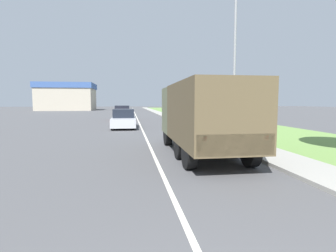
{
  "coord_description": "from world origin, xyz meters",
  "views": [
    {
      "loc": [
        -0.92,
        -0.4,
        2.1
      ],
      "look_at": [
        0.77,
        11.17,
        1.03
      ],
      "focal_mm": 28.0,
      "sensor_mm": 36.0,
      "label": 1
    }
  ],
  "objects_px": {
    "car_second_ahead": "(122,114)",
    "lamp_post": "(232,50)",
    "car_nearest_ahead": "(124,119)",
    "military_truck": "(202,114)"
  },
  "relations": [
    {
      "from": "military_truck",
      "to": "car_nearest_ahead",
      "type": "bearing_deg",
      "value": 106.08
    },
    {
      "from": "car_nearest_ahead",
      "to": "lamp_post",
      "type": "height_order",
      "value": "lamp_post"
    },
    {
      "from": "military_truck",
      "to": "lamp_post",
      "type": "bearing_deg",
      "value": 54.19
    },
    {
      "from": "military_truck",
      "to": "lamp_post",
      "type": "distance_m",
      "value": 5.59
    },
    {
      "from": "car_second_ahead",
      "to": "lamp_post",
      "type": "xyz_separation_m",
      "value": [
        6.37,
        -17.4,
        4.16
      ]
    },
    {
      "from": "lamp_post",
      "to": "car_second_ahead",
      "type": "bearing_deg",
      "value": 110.1
    },
    {
      "from": "car_nearest_ahead",
      "to": "lamp_post",
      "type": "xyz_separation_m",
      "value": [
        6.0,
        -7.94,
        4.22
      ]
    },
    {
      "from": "military_truck",
      "to": "lamp_post",
      "type": "relative_size",
      "value": 0.86
    },
    {
      "from": "car_second_ahead",
      "to": "lamp_post",
      "type": "bearing_deg",
      "value": -69.9
    },
    {
      "from": "car_nearest_ahead",
      "to": "lamp_post",
      "type": "bearing_deg",
      "value": -52.96
    }
  ]
}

